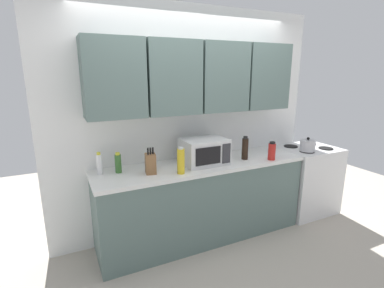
{
  "coord_description": "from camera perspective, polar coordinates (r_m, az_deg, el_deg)",
  "views": [
    {
      "loc": [
        -1.42,
        -2.99,
        1.89
      ],
      "look_at": [
        -0.11,
        -0.25,
        1.12
      ],
      "focal_mm": 26.9,
      "sensor_mm": 36.0,
      "label": 1
    }
  ],
  "objects": [
    {
      "name": "ground_plane",
      "position": [
        3.09,
        8.52,
        -23.65
      ],
      "size": [
        8.0,
        8.0,
        0.0
      ],
      "primitive_type": "plane",
      "color": "#B2A899"
    },
    {
      "name": "wall_back_with_cabinets",
      "position": [
        3.27,
        0.28,
        8.68
      ],
      "size": [
        3.27,
        0.38,
        2.6
      ],
      "color": "white",
      "rests_on": "ground_plane"
    },
    {
      "name": "counter_run",
      "position": [
        3.37,
        2.02,
        -11.1
      ],
      "size": [
        2.4,
        0.63,
        0.9
      ],
      "color": "slate",
      "rests_on": "ground_plane"
    },
    {
      "name": "stove_range",
      "position": [
        4.27,
        21.46,
        -6.51
      ],
      "size": [
        0.76,
        0.64,
        0.91
      ],
      "color": "silver",
      "rests_on": "ground_plane"
    },
    {
      "name": "kettle",
      "position": [
        3.91,
        21.93,
        -0.25
      ],
      "size": [
        0.18,
        0.18,
        0.18
      ],
      "color": "#B2B2B7",
      "rests_on": "stove_range"
    },
    {
      "name": "microwave",
      "position": [
        3.16,
        2.42,
        -1.43
      ],
      "size": [
        0.48,
        0.37,
        0.28
      ],
      "color": "silver",
      "rests_on": "counter_run"
    },
    {
      "name": "knife_block",
      "position": [
        2.89,
        -8.22,
        -3.82
      ],
      "size": [
        0.12,
        0.14,
        0.27
      ],
      "color": "brown",
      "rests_on": "counter_run"
    },
    {
      "name": "bottle_green_oil",
      "position": [
        2.97,
        -14.43,
        -3.7
      ],
      "size": [
        0.06,
        0.06,
        0.21
      ],
      "color": "#386B2D",
      "rests_on": "counter_run"
    },
    {
      "name": "bottle_soy_dark",
      "position": [
        3.36,
        10.47,
        -0.86
      ],
      "size": [
        0.07,
        0.07,
        0.27
      ],
      "color": "black",
      "rests_on": "counter_run"
    },
    {
      "name": "bottle_blue_cleaner",
      "position": [
        3.71,
        15.56,
        -0.69
      ],
      "size": [
        0.07,
        0.07,
        0.16
      ],
      "color": "#2D56B7",
      "rests_on": "counter_run"
    },
    {
      "name": "bottle_red_sauce",
      "position": [
        3.42,
        15.54,
        -1.37
      ],
      "size": [
        0.08,
        0.08,
        0.21
      ],
      "color": "red",
      "rests_on": "counter_run"
    },
    {
      "name": "bottle_yellow_mustard",
      "position": [
        2.85,
        -2.22,
        -3.37
      ],
      "size": [
        0.08,
        0.08,
        0.27
      ],
      "color": "gold",
      "rests_on": "counter_run"
    },
    {
      "name": "bottle_white_jar",
      "position": [
        2.97,
        -17.89,
        -3.79
      ],
      "size": [
        0.06,
        0.06,
        0.23
      ],
      "color": "white",
      "rests_on": "counter_run"
    }
  ]
}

